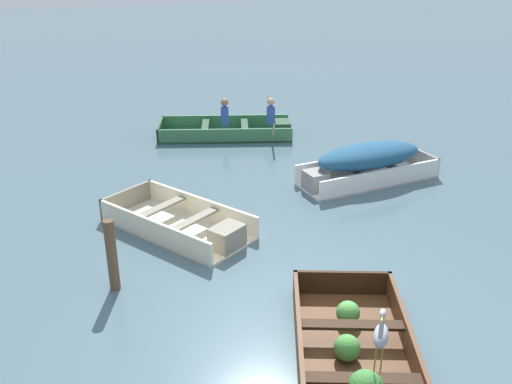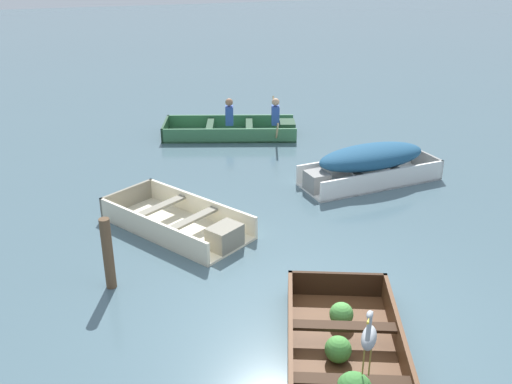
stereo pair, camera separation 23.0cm
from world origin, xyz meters
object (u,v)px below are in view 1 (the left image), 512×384
at_px(skiff_cream_near_moored, 183,224).
at_px(rowboat_green_with_crew, 234,128).
at_px(skiff_white_mid_moored, 367,161).
at_px(dinghy_dark_varnish_foreground, 358,368).
at_px(mooring_post, 112,256).
at_px(heron_on_dinghy, 381,335).

distance_m(skiff_cream_near_moored, rowboat_green_with_crew, 5.04).
bearing_deg(rowboat_green_with_crew, skiff_white_mid_moored, -66.64).
bearing_deg(dinghy_dark_varnish_foreground, mooring_post, 130.30).
xyz_separation_m(skiff_cream_near_moored, mooring_post, (-1.22, -1.31, 0.37)).
bearing_deg(heron_on_dinghy, skiff_cream_near_moored, 102.46).
bearing_deg(dinghy_dark_varnish_foreground, heron_on_dinghy, -94.65).
distance_m(skiff_white_mid_moored, rowboat_green_with_crew, 3.93).
distance_m(skiff_white_mid_moored, mooring_post, 5.50).
xyz_separation_m(dinghy_dark_varnish_foreground, rowboat_green_with_crew, (1.27, 8.41, 0.03)).
bearing_deg(rowboat_green_with_crew, skiff_cream_near_moored, -116.62).
bearing_deg(rowboat_green_with_crew, mooring_post, -120.91).
relative_size(skiff_cream_near_moored, heron_on_dinghy, 3.19).
height_order(dinghy_dark_varnish_foreground, rowboat_green_with_crew, rowboat_green_with_crew).
height_order(dinghy_dark_varnish_foreground, mooring_post, mooring_post).
bearing_deg(skiff_white_mid_moored, heron_on_dinghy, -118.77).
xyz_separation_m(skiff_white_mid_moored, rowboat_green_with_crew, (-1.56, 3.60, -0.25)).
bearing_deg(heron_on_dinghy, skiff_white_mid_moored, 61.23).
relative_size(skiff_cream_near_moored, skiff_white_mid_moored, 0.95).
relative_size(dinghy_dark_varnish_foreground, skiff_white_mid_moored, 1.13).
bearing_deg(mooring_post, rowboat_green_with_crew, 59.09).
distance_m(dinghy_dark_varnish_foreground, rowboat_green_with_crew, 8.51).
relative_size(dinghy_dark_varnish_foreground, rowboat_green_with_crew, 0.95).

